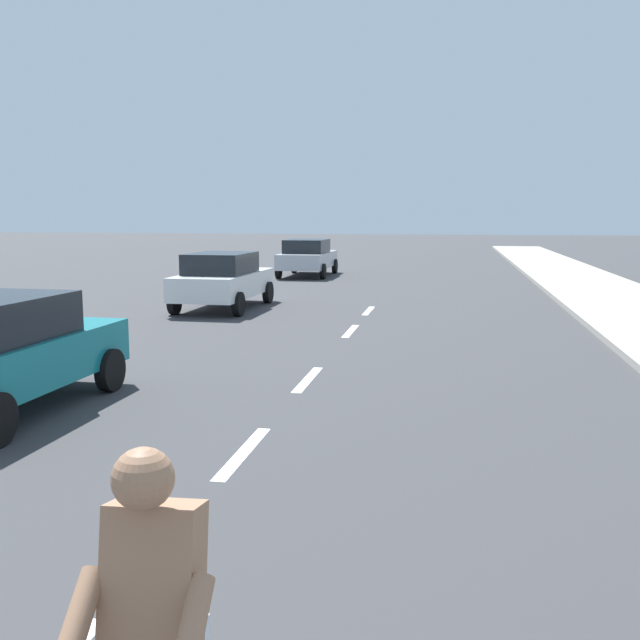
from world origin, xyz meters
The scene contains 7 objects.
ground_plane centered at (0.00, 20.00, 0.00)m, with size 160.00×160.00×0.00m, color #38383A.
lane_stripe_3 centered at (0.00, 10.69, 0.00)m, with size 0.16×1.80×0.01m, color white.
lane_stripe_4 centered at (0.00, 14.30, 0.00)m, with size 0.16×1.80×0.01m, color white.
lane_stripe_5 centered at (0.00, 19.17, 0.00)m, with size 0.16×1.80×0.01m, color white.
lane_stripe_6 centered at (0.00, 22.68, 0.00)m, with size 0.16×1.80×0.01m, color white.
parked_car_white centered at (-4.06, 22.41, 0.84)m, with size 2.00×4.23×1.57m.
parked_car_silver centered at (-3.89, 33.44, 0.84)m, with size 2.05×4.45×1.57m.
Camera 1 is at (2.22, 3.36, 2.61)m, focal length 40.12 mm.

